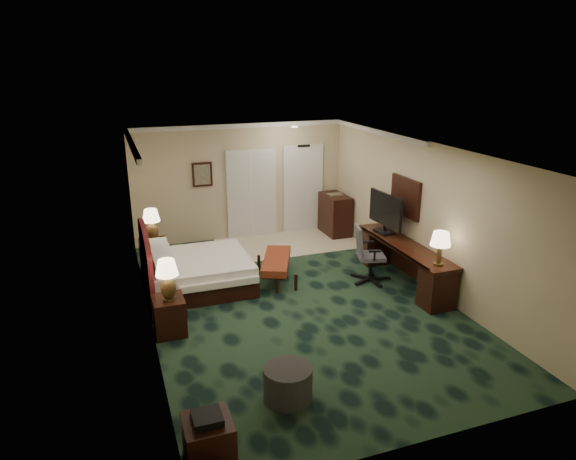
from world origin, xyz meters
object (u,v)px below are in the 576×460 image
object	(u,v)px
bed	(200,272)
ottoman	(288,383)
lamp_far	(152,225)
desk_chair	(371,254)
lamp_near	(168,280)
side_table	(209,443)
minibar	(335,214)
desk	(403,264)
bed_bench	(276,269)
nightstand_near	(169,316)
nightstand_far	(154,257)
tv	(385,213)

from	to	relation	value
bed	ottoman	world-z (taller)	bed
bed	lamp_far	world-z (taller)	lamp_far
desk_chair	lamp_far	bearing A→B (deg)	169.55
bed	lamp_near	size ratio (longest dim) A/B	2.82
side_table	minibar	distance (m)	7.84
desk	desk_chair	size ratio (longest dim) A/B	2.44
bed_bench	lamp_near	bearing A→B (deg)	-124.21
bed	lamp_far	size ratio (longest dim) A/B	2.85
lamp_near	desk	size ratio (longest dim) A/B	0.24
desk	desk_chair	world-z (taller)	desk_chair
nightstand_near	minibar	distance (m)	5.68
nightstand_far	desk_chair	world-z (taller)	desk_chair
lamp_near	tv	world-z (taller)	tv
nightstand_far	desk	size ratio (longest dim) A/B	0.24
lamp_near	bed_bench	bearing A→B (deg)	32.73
bed	side_table	size ratio (longest dim) A/B	3.36
bed_bench	tv	size ratio (longest dim) A/B	1.30
bed	ottoman	xyz separation A→B (m)	(0.42, -3.72, -0.07)
bed	nightstand_near	bearing A→B (deg)	-116.13
side_table	desk_chair	bearing A→B (deg)	43.32
lamp_far	bed_bench	world-z (taller)	lamp_far
bed	desk	bearing A→B (deg)	-16.87
bed_bench	minibar	bearing A→B (deg)	67.25
ottoman	minibar	distance (m)	6.58
lamp_far	desk_chair	size ratio (longest dim) A/B	0.58
bed	tv	xyz separation A→B (m)	(3.65, -0.40, 0.89)
side_table	desk_chair	xyz separation A→B (m)	(3.87, 3.65, 0.28)
side_table	tv	world-z (taller)	tv
lamp_far	minibar	world-z (taller)	lamp_far
lamp_far	lamp_near	bearing A→B (deg)	-90.59
bed_bench	desk_chair	bearing A→B (deg)	1.80
desk	lamp_far	bearing A→B (deg)	153.92
desk_chair	bed_bench	bearing A→B (deg)	174.10
nightstand_far	ottoman	world-z (taller)	nightstand_far
desk	desk_chair	bearing A→B (deg)	152.01
lamp_far	nightstand_near	bearing A→B (deg)	-90.88
side_table	tv	xyz separation A→B (m)	(4.39, 4.09, 0.91)
bed_bench	tv	distance (m)	2.41
ottoman	minibar	bearing A→B (deg)	60.28
lamp_near	desk	world-z (taller)	lamp_near
nightstand_near	lamp_far	bearing A→B (deg)	89.12
nightstand_near	side_table	bearing A→B (deg)	-89.48
bed	tv	distance (m)	3.78
bed	bed_bench	bearing A→B (deg)	-6.86
side_table	nightstand_far	bearing A→B (deg)	89.98
nightstand_near	tv	bearing A→B (deg)	14.63
bed_bench	side_table	xyz separation A→B (m)	(-2.19, -4.31, 0.04)
lamp_near	minibar	bearing A→B (deg)	38.95
nightstand_near	minibar	world-z (taller)	minibar
bed_bench	desk_chair	distance (m)	1.84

